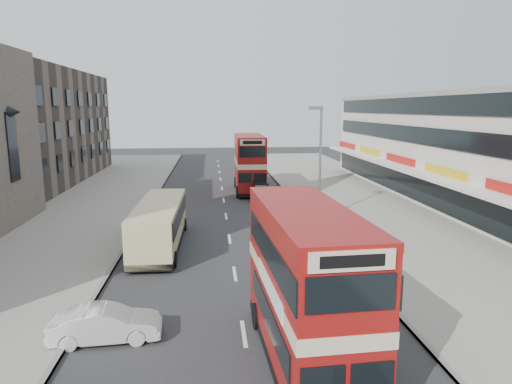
# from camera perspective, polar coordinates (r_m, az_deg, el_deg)

# --- Properties ---
(ground) EXTENTS (160.00, 160.00, 0.00)m
(ground) POSITION_cam_1_polar(r_m,az_deg,el_deg) (15.30, -0.96, -20.96)
(ground) COLOR #28282B
(ground) RESTS_ON ground
(road_surface) EXTENTS (12.00, 90.00, 0.01)m
(road_surface) POSITION_cam_1_polar(r_m,az_deg,el_deg) (33.97, -3.80, -3.08)
(road_surface) COLOR #28282B
(road_surface) RESTS_ON ground
(pavement_right) EXTENTS (12.00, 90.00, 0.15)m
(pavement_right) POSITION_cam_1_polar(r_m,az_deg,el_deg) (36.37, 15.47, -2.42)
(pavement_right) COLOR gray
(pavement_right) RESTS_ON ground
(pavement_left) EXTENTS (12.00, 90.00, 0.15)m
(pavement_left) POSITION_cam_1_polar(r_m,az_deg,el_deg) (35.66, -23.48, -3.18)
(pavement_left) COLOR gray
(pavement_left) RESTS_ON ground
(kerb_left) EXTENTS (0.20, 90.00, 0.16)m
(kerb_left) POSITION_cam_1_polar(r_m,az_deg,el_deg) (34.31, -14.05, -3.12)
(kerb_left) COLOR gray
(kerb_left) RESTS_ON ground
(kerb_right) EXTENTS (0.20, 90.00, 0.16)m
(kerb_right) POSITION_cam_1_polar(r_m,az_deg,el_deg) (34.69, 6.33, -2.71)
(kerb_right) COLOR gray
(kerb_right) RESTS_ON ground
(brick_terrace) EXTENTS (14.00, 28.00, 12.00)m
(brick_terrace) POSITION_cam_1_polar(r_m,az_deg,el_deg) (55.17, -28.30, 7.23)
(brick_terrace) COLOR #66594C
(brick_terrace) RESTS_ON ground
(commercial_row) EXTENTS (9.90, 46.20, 9.30)m
(commercial_row) POSITION_cam_1_polar(r_m,az_deg,el_deg) (40.96, 25.23, 4.93)
(commercial_row) COLOR beige
(commercial_row) RESTS_ON ground
(street_lamp) EXTENTS (1.00, 0.20, 8.12)m
(street_lamp) POSITION_cam_1_polar(r_m,az_deg,el_deg) (32.08, 7.99, 4.70)
(street_lamp) COLOR slate
(street_lamp) RESTS_ON ground
(bus_main) EXTENTS (2.83, 8.90, 4.87)m
(bus_main) POSITION_cam_1_polar(r_m,az_deg,el_deg) (14.36, 6.36, -11.75)
(bus_main) COLOR black
(bus_main) RESTS_ON ground
(bus_second) EXTENTS (2.79, 9.58, 5.25)m
(bus_second) POSITION_cam_1_polar(r_m,az_deg,el_deg) (43.59, -0.81, 3.66)
(bus_second) COLOR black
(bus_second) RESTS_ON ground
(coach) EXTENTS (2.57, 9.31, 2.46)m
(coach) POSITION_cam_1_polar(r_m,az_deg,el_deg) (26.79, -12.05, -3.84)
(coach) COLOR black
(coach) RESTS_ON ground
(car_left_front) EXTENTS (3.83, 1.55, 1.24)m
(car_left_front) POSITION_cam_1_polar(r_m,az_deg,el_deg) (17.13, -18.40, -15.54)
(car_left_front) COLOR white
(car_left_front) RESTS_ON ground
(car_right_a) EXTENTS (5.20, 2.67, 1.44)m
(car_right_a) POSITION_cam_1_polar(r_m,az_deg,el_deg) (30.24, 7.06, -3.45)
(car_right_a) COLOR maroon
(car_right_a) RESTS_ON ground
(car_right_b) EXTENTS (4.99, 2.62, 1.34)m
(car_right_b) POSITION_cam_1_polar(r_m,az_deg,el_deg) (34.92, 4.75, -1.60)
(car_right_b) COLOR #C37D13
(car_right_b) RESTS_ON ground
(pedestrian_near) EXTENTS (0.62, 0.45, 1.62)m
(pedestrian_near) POSITION_cam_1_polar(r_m,az_deg,el_deg) (27.99, 11.95, -4.24)
(pedestrian_near) COLOR gray
(pedestrian_near) RESTS_ON pavement_right
(cyclist) EXTENTS (0.73, 1.92, 1.91)m
(cyclist) POSITION_cam_1_polar(r_m,az_deg,el_deg) (35.05, 3.07, -1.60)
(cyclist) COLOR gray
(cyclist) RESTS_ON ground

